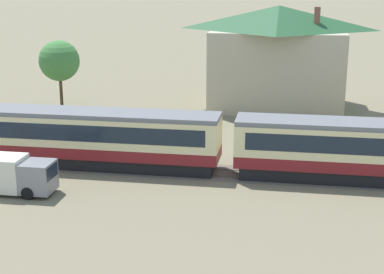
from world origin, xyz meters
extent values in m
cube|color=maroon|center=(-4.06, -0.81, 1.30)|extent=(18.65, 3.16, 0.80)
cube|color=beige|center=(-4.06, -0.81, 2.72)|extent=(18.65, 3.16, 2.04)
cube|color=#192330|center=(-4.06, -0.81, 2.82)|extent=(17.16, 3.20, 1.15)
cube|color=slate|center=(-4.06, -0.81, 3.89)|extent=(18.65, 2.97, 0.30)
cube|color=black|center=(-4.06, -0.81, 0.46)|extent=(17.91, 2.72, 0.88)
cylinder|color=black|center=(-10.22, -1.52, 0.45)|extent=(0.90, 0.18, 0.90)
cylinder|color=black|center=(-10.22, -0.09, 0.45)|extent=(0.90, 0.18, 0.90)
cube|color=maroon|center=(-23.84, -0.81, 1.30)|extent=(18.65, 3.16, 0.80)
cube|color=beige|center=(-23.84, -0.81, 2.72)|extent=(18.65, 3.16, 2.04)
cube|color=#192330|center=(-23.84, -0.81, 2.82)|extent=(17.16, 3.20, 1.15)
cube|color=slate|center=(-23.84, -0.81, 3.89)|extent=(18.65, 2.97, 0.30)
cube|color=black|center=(-23.84, -0.81, 0.46)|extent=(17.91, 2.72, 0.88)
cylinder|color=black|center=(-17.68, -1.52, 0.45)|extent=(0.90, 0.18, 0.90)
cylinder|color=black|center=(-17.68, -0.09, 0.45)|extent=(0.90, 0.18, 0.90)
cylinder|color=black|center=(-30.00, -1.52, 0.45)|extent=(0.90, 0.18, 0.90)
cylinder|color=black|center=(-30.00, -0.09, 0.45)|extent=(0.90, 0.18, 0.90)
cube|color=#BCB293|center=(-11.36, 20.97, 3.95)|extent=(13.08, 9.76, 7.90)
pyramid|color=#23512D|center=(-11.36, 20.97, 9.08)|extent=(14.12, 10.54, 2.36)
cube|color=brown|center=(-7.70, 19.02, 9.20)|extent=(0.56, 0.56, 2.12)
cube|color=gray|center=(-25.11, -6.79, 1.17)|extent=(1.90, 1.97, 1.90)
cube|color=#192330|center=(-24.14, -6.79, 1.55)|extent=(0.03, 1.64, 0.84)
cylinder|color=black|center=(-25.42, -7.68, 0.40)|extent=(0.80, 0.26, 0.80)
cylinder|color=black|center=(-25.42, -5.89, 0.40)|extent=(0.80, 0.26, 0.80)
cylinder|color=#4C3823|center=(-32.99, 16.77, 1.80)|extent=(0.32, 0.32, 3.60)
sphere|color=#427F3D|center=(-32.99, 16.77, 4.84)|extent=(4.10, 4.10, 4.10)
camera|label=1|loc=(-9.87, -39.13, 13.40)|focal=55.00mm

